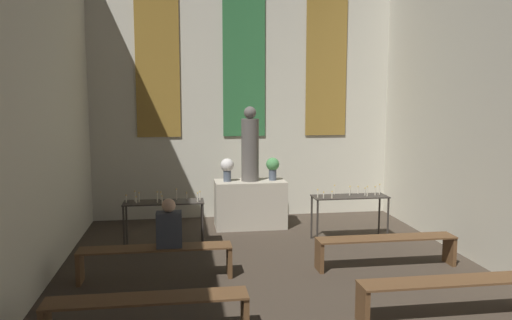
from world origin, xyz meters
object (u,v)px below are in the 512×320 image
object	(u,v)px
pew_third_right	(449,290)
pew_back_right	(386,245)
candle_rack_left	(164,207)
altar	(250,204)
candle_rack_right	(350,202)
pew_third_left	(148,308)
pew_back_left	(156,256)
flower_vase_left	(227,167)
flower_vase_right	(273,167)
statue	(250,147)
person_seated	(169,226)

from	to	relation	value
pew_third_right	pew_back_right	world-z (taller)	same
pew_back_right	candle_rack_left	bearing A→B (deg)	156.24
altar	candle_rack_right	distance (m)	2.07
pew_back_right	pew_third_left	bearing A→B (deg)	-152.27
candle_rack_right	pew_back_left	size ratio (longest dim) A/B	0.63
pew_third_right	pew_back_left	distance (m)	3.92
altar	pew_third_left	size ratio (longest dim) A/B	0.65
altar	pew_back_left	bearing A→B (deg)	-122.71
pew_back_left	flower_vase_left	bearing A→B (deg)	64.70
pew_third_left	pew_third_right	distance (m)	3.47
candle_rack_right	pew_third_left	distance (m)	4.76
flower_vase_left	candle_rack_left	distance (m)	1.78
flower_vase_right	pew_back_left	size ratio (longest dim) A/B	0.21
pew_third_right	pew_back_left	world-z (taller)	same
flower_vase_left	pew_back_right	distance (m)	3.58
statue	pew_third_right	distance (m)	5.01
pew_back_right	candle_rack_right	bearing A→B (deg)	92.61
pew_back_left	candle_rack_right	bearing A→B (deg)	23.76
altar	pew_back_left	world-z (taller)	altar
pew_third_left	statue	bearing A→B (deg)	69.03
candle_rack_right	pew_third_right	size ratio (longest dim) A/B	0.63
flower_vase_left	statue	bearing A→B (deg)	0.00
candle_rack_left	pew_third_left	distance (m)	3.34
candle_rack_right	pew_back_right	distance (m)	1.54
altar	person_seated	bearing A→B (deg)	-119.68
flower_vase_right	pew_third_left	distance (m)	5.10
flower_vase_left	pew_back_right	world-z (taller)	flower_vase_left
flower_vase_right	candle_rack_right	size ratio (longest dim) A/B	0.33
statue	candle_rack_right	size ratio (longest dim) A/B	1.08
altar	statue	distance (m)	1.15
statue	candle_rack_left	size ratio (longest dim) A/B	1.08
candle_rack_left	pew_third_right	world-z (taller)	candle_rack_left
flower_vase_right	pew_third_right	bearing A→B (deg)	-74.24
candle_rack_left	candle_rack_right	xyz separation A→B (m)	(3.33, 0.00, -0.00)
candle_rack_right	statue	bearing A→B (deg)	144.15
pew_back_left	statue	bearing A→B (deg)	57.29
flower_vase_right	person_seated	bearing A→B (deg)	-126.48
candle_rack_left	candle_rack_right	bearing A→B (deg)	0.00
pew_back_left	pew_third_left	bearing A→B (deg)	-90.00
candle_rack_right	person_seated	xyz separation A→B (m)	(-3.20, -1.50, 0.06)
pew_back_left	pew_back_right	xyz separation A→B (m)	(3.47, 0.00, 0.00)
pew_third_left	pew_back_left	distance (m)	1.82
altar	candle_rack_left	size ratio (longest dim) A/B	1.03
statue	flower_vase_right	world-z (taller)	statue
pew_back_right	flower_vase_left	bearing A→B (deg)	129.07
statue	flower_vase_right	distance (m)	0.61
flower_vase_left	pew_back_left	xyz separation A→B (m)	(-1.28, -2.70, -0.87)
candle_rack_left	pew_third_right	distance (m)	4.76
candle_rack_right	candle_rack_left	bearing A→B (deg)	-180.00
pew_third_left	altar	bearing A→B (deg)	69.03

